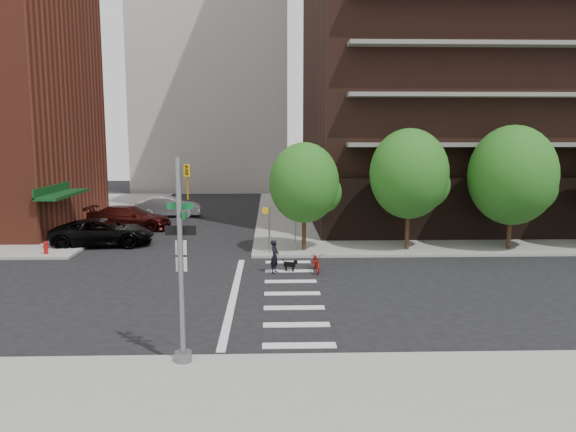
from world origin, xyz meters
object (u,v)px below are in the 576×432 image
Objects in this scene: traffic_signal at (182,277)px; parked_car_black at (103,232)px; parked_car_maroon at (129,218)px; scooter at (316,262)px; parked_car_silver at (168,207)px; fire_hydrant at (46,247)px; dog_walker at (275,257)px.

traffic_signal reaches higher than parked_car_black.
traffic_signal is 19.95m from parked_car_black.
parked_car_maroon reaches higher than scooter.
parked_car_silver reaches higher than parked_car_maroon.
fire_hydrant is at bearing 162.06° from scooter.
dog_walker is (8.66, -19.27, -0.04)m from parked_car_silver.
parked_car_black is (-7.73, 18.29, -1.86)m from traffic_signal.
parked_car_maroon is (0.15, 5.87, 0.02)m from parked_car_black.
parked_car_silver is at bearing -11.33° from parked_car_maroon.
fire_hydrant is at bearing 123.26° from traffic_signal.
parked_car_black is 14.32m from scooter.
traffic_signal reaches higher than parked_car_silver.
parked_car_maroon is 6.48m from parked_car_silver.
parked_car_silver is 21.12m from dog_walker.
parked_car_silver is 3.19× the size of dog_walker.
parked_car_black is at bearing 52.52° from fire_hydrant.
parked_car_silver is at bearing 101.00° from traffic_signal.
parked_car_maroon is at bearing -7.20° from parked_car_black.
traffic_signal is at bearing -174.90° from parked_car_silver.
traffic_signal is 1.15× the size of parked_car_silver.
scooter is at bearing -62.71° from dog_walker.
parked_car_black is 3.68× the size of dog_walker.
fire_hydrant is (-10.03, 15.29, -2.15)m from traffic_signal.
scooter is (10.74, -19.02, -0.37)m from parked_car_silver.
parked_car_black reaches higher than dog_walker.
fire_hydrant is 0.12× the size of parked_car_maroon.
parked_car_black is 12.27m from parked_car_silver.
scooter is at bearing -156.45° from parked_car_silver.
fire_hydrant is 0.45× the size of dog_walker.
dog_walker is (-2.08, -0.24, 0.33)m from scooter.
traffic_signal reaches higher than fire_hydrant.
traffic_signal reaches higher than dog_walker.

